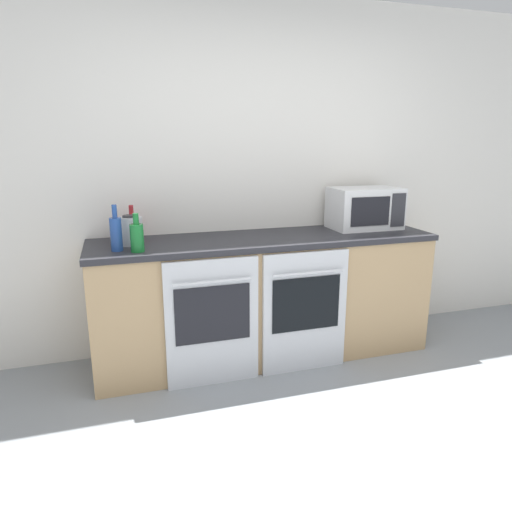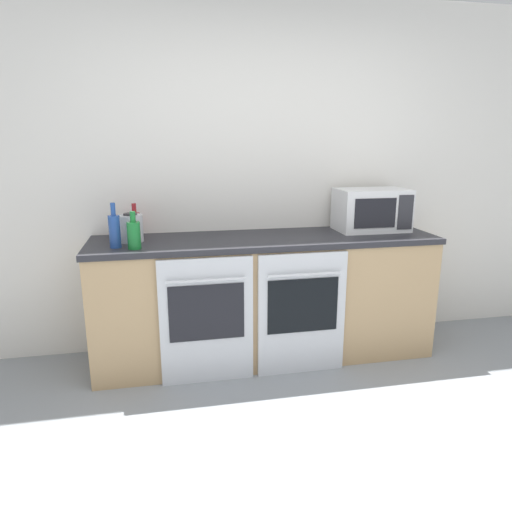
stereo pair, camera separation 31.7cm
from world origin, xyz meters
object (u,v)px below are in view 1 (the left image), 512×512
Objects in this scene: oven_left at (213,322)px; microwave at (365,208)px; bottle_blue at (116,233)px; bottle_green at (137,237)px; kettle at (130,231)px; oven_right at (305,312)px; bottle_red at (132,226)px.

microwave is (1.31, 0.41, 0.63)m from oven_left.
bottle_green is at bearing -26.71° from bottle_blue.
bottle_blue is at bearing -173.40° from microwave.
kettle is (-1.78, -0.05, -0.06)m from microwave.
oven_right is 3.58× the size of bottle_green.
bottle_blue is 0.19m from kettle.
bottle_green is (-1.74, -0.28, -0.06)m from microwave.
bottle_green is at bearing -170.97° from microwave.
oven_left is 0.73m from bottle_green.
bottle_red is at bearing 176.79° from microwave.
microwave is at bearing 31.77° from oven_right.
bottle_green is at bearing 163.14° from oven_left.
oven_right is 1.35m from bottle_blue.
microwave is 2.72× the size of kettle.
microwave is 1.78m from kettle.
kettle reaches higher than oven_left.
oven_left is 0.81m from kettle.
bottle_green is 0.83× the size of bottle_blue.
oven_left is at bearing -16.86° from bottle_green.
oven_left is 1.62× the size of microwave.
oven_left and oven_right have the same top height.
microwave reaches higher than kettle.
bottle_blue reaches higher than kettle.
bottle_red is 0.33m from bottle_blue.
oven_right is 1.23m from bottle_green.
microwave is 1.83× the size of bottle_blue.
oven_right is at bearing 0.00° from oven_left.
bottle_blue reaches higher than oven_right.
bottle_red is (-1.10, 0.51, 0.57)m from oven_right.
bottle_green is at bearing -88.06° from bottle_red.
bottle_red is 0.15m from kettle.
bottle_green is (-0.43, 0.13, 0.57)m from oven_left.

